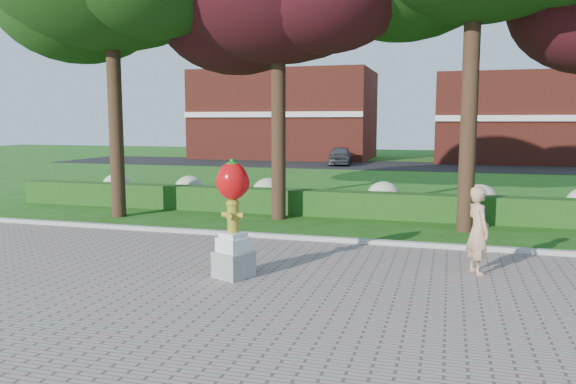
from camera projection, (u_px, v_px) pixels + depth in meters
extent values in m
plane|color=#244D13|center=(287.00, 274.00, 11.15)|extent=(100.00, 100.00, 0.00)
cube|color=gray|center=(201.00, 351.00, 7.33)|extent=(40.00, 14.00, 0.04)
cube|color=#ADADA5|center=(320.00, 239.00, 14.00)|extent=(40.00, 0.18, 0.15)
cube|color=#154212|center=(348.00, 204.00, 17.77)|extent=(24.00, 0.70, 0.80)
ellipsoid|color=#B1B489|center=(117.00, 187.00, 21.18)|extent=(1.10, 1.10, 0.99)
ellipsoid|color=#B1B489|center=(189.00, 189.00, 20.35)|extent=(1.10, 1.10, 0.99)
ellipsoid|color=#B1B489|center=(268.00, 192.00, 19.53)|extent=(1.10, 1.10, 0.99)
ellipsoid|color=#B1B489|center=(384.00, 196.00, 18.43)|extent=(1.10, 1.10, 0.99)
ellipsoid|color=#B1B489|center=(480.00, 200.00, 17.61)|extent=(1.10, 1.10, 0.99)
cube|color=black|center=(402.00, 166.00, 37.84)|extent=(50.00, 8.00, 0.02)
cube|color=maroon|center=(285.00, 115.00, 45.87)|extent=(14.00, 8.00, 7.00)
cube|color=maroon|center=(521.00, 118.00, 40.96)|extent=(12.00, 8.00, 6.40)
cylinder|color=black|center=(115.00, 110.00, 17.41)|extent=(0.44, 0.44, 6.72)
cylinder|color=black|center=(278.00, 119.00, 17.03)|extent=(0.44, 0.44, 6.16)
ellipsoid|color=black|center=(237.00, 8.00, 17.88)|extent=(5.28, 5.28, 4.22)
cylinder|color=black|center=(470.00, 97.00, 14.97)|extent=(0.44, 0.44, 7.28)
cube|color=gray|center=(234.00, 264.00, 10.74)|extent=(0.82, 0.82, 0.50)
cube|color=silver|center=(233.00, 245.00, 10.69)|extent=(0.66, 0.66, 0.28)
cube|color=silver|center=(233.00, 235.00, 10.66)|extent=(0.53, 0.53, 0.10)
cylinder|color=olive|center=(233.00, 218.00, 10.62)|extent=(0.22, 0.22, 0.55)
ellipsoid|color=olive|center=(233.00, 203.00, 10.59)|extent=(0.26, 0.26, 0.18)
cylinder|color=olive|center=(225.00, 214.00, 10.66)|extent=(0.12, 0.11, 0.11)
cylinder|color=olive|center=(241.00, 215.00, 10.57)|extent=(0.12, 0.11, 0.11)
cylinder|color=olive|center=(230.00, 216.00, 10.47)|extent=(0.12, 0.12, 0.12)
cylinder|color=olive|center=(233.00, 199.00, 10.58)|extent=(0.08, 0.08, 0.05)
ellipsoid|color=#B5090B|center=(233.00, 181.00, 10.53)|extent=(0.62, 0.56, 0.72)
ellipsoid|color=#B5090B|center=(224.00, 182.00, 10.59)|extent=(0.31, 0.31, 0.46)
ellipsoid|color=#B5090B|center=(241.00, 182.00, 10.49)|extent=(0.31, 0.31, 0.46)
cylinder|color=#166217|center=(232.00, 162.00, 10.49)|extent=(0.10, 0.10, 0.12)
ellipsoid|color=#166217|center=(232.00, 164.00, 10.49)|extent=(0.24, 0.24, 0.08)
imported|color=tan|center=(478.00, 230.00, 10.92)|extent=(0.63, 0.74, 1.72)
imported|color=#3E4146|center=(340.00, 155.00, 38.57)|extent=(1.99, 3.92, 1.28)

